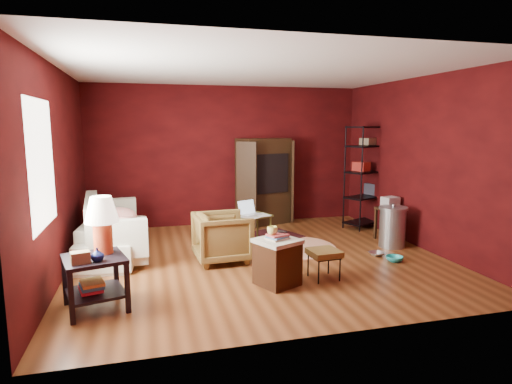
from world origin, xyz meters
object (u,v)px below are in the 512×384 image
sofa (114,230)px  tv_armoire (264,180)px  hamper (277,261)px  side_table (98,242)px  laptop_desk (251,218)px  wire_shelving (368,172)px  armchair (222,235)px

sofa → tv_armoire: bearing=-55.9°
hamper → tv_armoire: size_ratio=0.39×
side_table → laptop_desk: 2.97m
laptop_desk → wire_shelving: (2.58, 0.77, 0.63)m
armchair → side_table: 2.07m
side_table → laptop_desk: (2.23, 1.94, -0.27)m
tv_armoire → wire_shelving: wire_shelving is taller
armchair → sofa: bearing=62.3°
sofa → side_table: side_table is taller
armchair → wire_shelving: wire_shelving is taller
hamper → wire_shelving: size_ratio=0.34×
laptop_desk → wire_shelving: bearing=-8.0°
laptop_desk → side_table: bearing=-163.6°
side_table → wire_shelving: wire_shelving is taller
hamper → laptop_desk: size_ratio=0.90×
side_table → hamper: side_table is taller
armchair → hamper: (0.50, -1.13, -0.09)m
armchair → wire_shelving: (3.20, 1.47, 0.70)m
sofa → side_table: (-0.02, -1.97, 0.35)m
side_table → laptop_desk: side_table is taller
sofa → hamper: (2.09, -1.85, -0.08)m
sofa → wire_shelving: wire_shelving is taller
hamper → laptop_desk: 1.83m
side_table → tv_armoire: size_ratio=0.71×
armchair → tv_armoire: 2.62m
armchair → laptop_desk: size_ratio=1.06×
sofa → armchair: size_ratio=2.52×
side_table → wire_shelving: bearing=29.5°
laptop_desk → wire_shelving: wire_shelving is taller
side_table → hamper: 2.16m
sofa → armchair: (1.59, -0.72, 0.01)m
armchair → laptop_desk: (0.62, 0.69, 0.07)m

